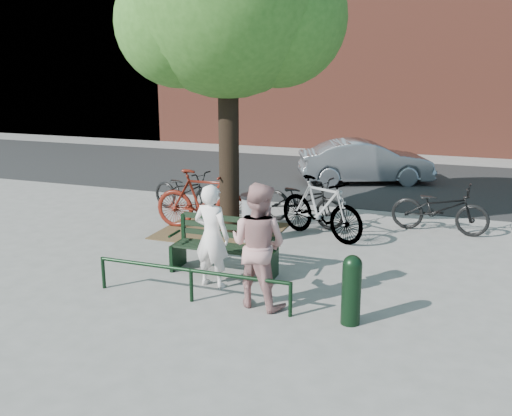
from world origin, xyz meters
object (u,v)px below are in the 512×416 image
at_px(bicycle_c, 303,201).
at_px(parked_car, 365,162).
at_px(park_bench, 225,245).
at_px(litter_bin, 252,218).
at_px(person_left, 212,236).
at_px(bollard, 351,287).
at_px(person_right, 258,245).

relative_size(bicycle_c, parked_car, 0.53).
distance_m(park_bench, parked_car, 8.06).
relative_size(litter_bin, bicycle_c, 0.47).
xyz_separation_m(park_bench, person_left, (0.04, -0.62, 0.33)).
bearing_deg(bollard, person_left, 165.40).
bearing_deg(person_left, bicycle_c, -88.93).
xyz_separation_m(litter_bin, bicycle_c, (0.60, 1.48, 0.05)).
height_order(person_left, bollard, person_left).
height_order(person_right, litter_bin, person_right).
bearing_deg(person_left, park_bench, -79.24).
bearing_deg(person_left, parked_car, -89.10).
distance_m(park_bench, litter_bin, 1.72).
distance_m(litter_bin, bicycle_c, 1.59).
bearing_deg(park_bench, parked_car, 83.01).
bearing_deg(park_bench, person_left, -86.37).
xyz_separation_m(bollard, parked_car, (-1.33, 9.21, 0.10)).
bearing_deg(parked_car, bicycle_c, 150.98).
bearing_deg(parked_car, person_left, 151.11).
bearing_deg(person_left, litter_bin, -78.11).
bearing_deg(person_right, bicycle_c, -71.64).
relative_size(person_right, parked_car, 0.48).
relative_size(park_bench, litter_bin, 1.86).
bearing_deg(bollard, bicycle_c, 113.05).
xyz_separation_m(park_bench, litter_bin, (-0.15, 1.71, -0.00)).
bearing_deg(parked_car, litter_bin, 147.11).
xyz_separation_m(person_left, litter_bin, (-0.19, 2.33, -0.33)).
bearing_deg(litter_bin, person_right, -68.19).
xyz_separation_m(park_bench, bollard, (2.32, -1.21, 0.04)).
bearing_deg(parked_car, park_bench, 150.35).
bearing_deg(person_right, person_left, -13.75).
distance_m(bollard, parked_car, 9.31).
xyz_separation_m(person_left, bollard, (2.28, -0.59, -0.29)).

